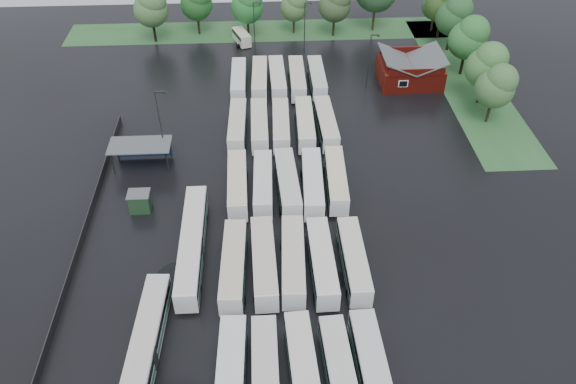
{
  "coord_description": "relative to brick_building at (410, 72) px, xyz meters",
  "views": [
    {
      "loc": [
        -0.85,
        -40.45,
        46.28
      ],
      "look_at": [
        2.0,
        12.0,
        2.5
      ],
      "focal_mm": 35.0,
      "sensor_mm": 36.0,
      "label": 1
    }
  ],
  "objects": [
    {
      "name": "ground",
      "position": [
        -24.0,
        -42.77,
        -1.87
      ],
      "size": [
        160.0,
        160.0,
        0.0
      ],
      "primitive_type": "plane",
      "color": "black",
      "rests_on": "ground"
    },
    {
      "name": "brick_building",
      "position": [
        0.0,
        0.0,
        0.0
      ],
      "size": [
        10.07,
        8.6,
        5.39
      ],
      "color": "maroon",
      "rests_on": "ground"
    },
    {
      "name": "wash_shed",
      "position": [
        -41.2,
        -20.74,
        1.12
      ],
      "size": [
        8.2,
        4.2,
        3.58
      ],
      "color": "#2D2D30",
      "rests_on": "ground"
    },
    {
      "name": "utility_hut",
      "position": [
        -40.2,
        -30.17,
        -0.55
      ],
      "size": [
        2.7,
        2.2,
        2.62
      ],
      "color": "#1A371D",
      "rests_on": "ground"
    },
    {
      "name": "grass_strip_north",
      "position": [
        -22.0,
        22.03,
        -1.86
      ],
      "size": [
        80.0,
        10.0,
        0.01
      ],
      "primitive_type": "cube",
      "color": "#2B5E2C",
      "rests_on": "ground"
    },
    {
      "name": "grass_strip_east",
      "position": [
        10.0,
        0.03,
        -1.86
      ],
      "size": [
        10.0,
        50.0,
        0.01
      ],
      "primitive_type": "cube",
      "color": "#2B5E2C",
      "rests_on": "ground"
    },
    {
      "name": "west_fence",
      "position": [
        -46.2,
        -34.77,
        -1.27
      ],
      "size": [
        0.1,
        50.0,
        1.2
      ],
      "primitive_type": "cube",
      "color": "#2D2D30",
      "rests_on": "ground"
    },
    {
      "name": "bus_r1c0",
      "position": [
        -28.42,
        -55.31,
        -0.09
      ],
      "size": [
        2.83,
        11.7,
        3.24
      ],
      "rotation": [
        0.0,
        0.0,
        -0.03
      ],
      "color": "silver",
      "rests_on": "ground"
    },
    {
      "name": "bus_r1c1",
      "position": [
        -25.35,
        -55.26,
        -0.14
      ],
      "size": [
        2.43,
        11.27,
        3.14
      ],
      "rotation": [
        0.0,
        0.0,
        0.0
      ],
      "color": "silver",
      "rests_on": "ground"
    },
    {
      "name": "bus_r1c2",
      "position": [
        -21.94,
        -54.93,
        -0.14
      ],
      "size": [
        2.95,
        11.39,
        3.14
      ],
      "rotation": [
        0.0,
        0.0,
        0.05
      ],
      "color": "silver",
      "rests_on": "ground"
    },
    {
      "name": "bus_r1c3",
      "position": [
        -18.69,
        -55.49,
        -0.16
      ],
      "size": [
        2.87,
        11.23,
        3.1
      ],
      "rotation": [
        0.0,
        0.0,
        0.05
      ],
      "color": "silver",
      "rests_on": "ground"
    },
    {
      "name": "bus_r1c4",
      "position": [
        -15.75,
        -55.22,
        -0.1
      ],
      "size": [
        2.76,
        11.59,
        3.21
      ],
      "rotation": [
        0.0,
        0.0,
        0.03
      ],
      "color": "silver",
      "rests_on": "ground"
    },
    {
      "name": "bus_r2c0",
      "position": [
        -28.44,
        -41.83,
        -0.09
      ],
      "size": [
        2.86,
        11.69,
        3.23
      ],
      "rotation": [
        0.0,
        0.0,
        -0.03
      ],
      "color": "silver",
      "rests_on": "ground"
    },
    {
      "name": "bus_r2c1",
      "position": [
        -25.17,
        -41.55,
        -0.07
      ],
      "size": [
        2.82,
        11.78,
        3.26
      ],
      "rotation": [
        0.0,
        0.0,
        0.03
      ],
      "color": "silver",
      "rests_on": "ground"
    },
    {
      "name": "bus_r2c2",
      "position": [
        -22.03,
        -41.49,
        -0.09
      ],
      "size": [
        2.97,
        11.69,
        3.23
      ],
      "rotation": [
        0.0,
        0.0,
        -0.04
      ],
      "color": "silver",
      "rests_on": "ground"
    },
    {
      "name": "bus_r2c3",
      "position": [
        -18.93,
        -41.81,
        -0.11
      ],
      "size": [
        2.62,
        11.49,
        3.19
      ],
      "rotation": [
        0.0,
        0.0,
        0.02
      ],
      "color": "silver",
      "rests_on": "ground"
    },
    {
      "name": "bus_r2c4",
      "position": [
        -15.45,
        -41.72,
        -0.16
      ],
      "size": [
        2.44,
        11.16,
        3.1
      ],
      "rotation": [
        0.0,
        0.0,
        0.01
      ],
      "color": "silver",
      "rests_on": "ground"
    },
    {
      "name": "bus_r3c0",
      "position": [
        -28.24,
        -27.99,
        -0.13
      ],
      "size": [
        2.64,
        11.42,
        3.17
      ],
      "rotation": [
        0.0,
        0.0,
        0.02
      ],
      "color": "silver",
      "rests_on": "ground"
    },
    {
      "name": "bus_r3c1",
      "position": [
        -25.02,
        -27.97,
        -0.17
      ],
      "size": [
        2.62,
        11.14,
        3.09
      ],
      "rotation": [
        0.0,
        0.0,
        -0.02
      ],
      "color": "silver",
      "rests_on": "ground"
    },
    {
      "name": "bus_r3c2",
      "position": [
        -21.91,
        -28.12,
        -0.09
      ],
      "size": [
        3.03,
        11.74,
        3.24
      ],
      "rotation": [
        0.0,
        0.0,
        0.05
      ],
      "color": "silver",
      "rests_on": "ground"
    },
    {
      "name": "bus_r3c3",
      "position": [
        -18.77,
        -28.3,
        -0.07
      ],
      "size": [
        3.0,
        11.8,
        3.26
      ],
      "rotation": [
        0.0,
        0.0,
        -0.05
      ],
      "color": "silver",
      "rests_on": "ground"
    },
    {
      "name": "bus_r3c4",
      "position": [
        -15.69,
        -27.68,
        -0.14
      ],
      "size": [
        2.87,
        11.35,
        3.13
      ],
      "rotation": [
        0.0,
        0.0,
        -0.04
      ],
      "color": "silver",
      "rests_on": "ground"
    },
    {
      "name": "bus_r4c0",
      "position": [
        -28.44,
        -14.43,
        -0.15
      ],
      "size": [
        2.68,
        11.29,
        3.13
      ],
      "rotation": [
        0.0,
        0.0,
        -0.03
      ],
      "color": "silver",
      "rests_on": "ground"
    },
    {
      "name": "bus_r4c1",
      "position": [
        -25.27,
        -14.56,
        -0.14
      ],
      "size": [
        2.42,
        11.26,
        3.13
      ],
      "rotation": [
        0.0,
        0.0,
        0.0
      ],
      "color": "silver",
      "rests_on": "ground"
    },
    {
      "name": "bus_r4c2",
      "position": [
        -22.15,
        -14.67,
        -0.16
      ],
      "size": [
        2.66,
        11.23,
        3.11
      ],
      "rotation": [
        0.0,
        0.0,
        -0.03
      ],
      "color": "silver",
      "rests_on": "ground"
    },
    {
      "name": "bus_r4c3",
      "position": [
        -18.67,
        -14.61,
        -0.11
      ],
      "size": [
        2.67,
        11.53,
        3.2
      ],
      "rotation": [
        0.0,
        0.0,
        -0.02
      ],
      "color": "silver",
      "rests_on": "ground"
    },
    {
      "name": "bus_r4c4",
      "position": [
        -15.59,
        -14.59,
        -0.12
      ],
      "size": [
        2.76,
        11.48,
        3.18
      ],
      "rotation": [
        0.0,
        0.0,
        0.03
      ],
      "color": "silver",
      "rests_on": "ground"
    },
    {
      "name": "bus_r5c0",
      "position": [
        -28.44,
        -0.77,
        -0.16
      ],
      "size": [
        2.44,
        11.13,
        3.09
      ],
      "rotation": [
        0.0,
        0.0,
        -0.01
      ],
      "color": "silver",
      "rests_on": "ground"
    },
    {
      "name": "bus_r5c1",
      "position": [
        -25.02,
        -0.69,
        -0.12
      ],
      "size": [
        2.74,
        11.46,
        3.17
      ],
      "rotation": [
        0.0,
        0.0,
        -0.03
      ],
      "color": "silver",
      "rests_on": "ground"
    },
    {
      "name": "bus_r5c2",
      "position": [
        -22.11,
        -0.69,
        -0.11
      ],
      "size": [
        2.63,
        11.48,
        3.19
      ],
      "rotation": [
        0.0,
        0.0,
        0.02
      ],
      "color": "silver",
      "rests_on": "ground"
    },
    {
      "name": "bus_r5c3",
      "position": [
        -18.88,
        -0.9,
        -0.12
      ],
      "size": [
        2.56,
        11.42,
        3.17
      ],
      "rotation": [
        0.0,
        0.0,
        -0.01
      ],
      "color": "silver",
      "rests_on": "ground"
    },
    {
      "name": "bus_r5c4",
      "position": [
        -15.59,
        -0.71,
        -0.17
      ],
      "size": [
        2.4,
        11.1,
        3.09
      ],
      "rotation": [
        0.0,
        0.0,
        0.0
      ],
      "color": "silver",
      "rests_on": "ground"
    },
    {
      "name": "artic_bus_west_b",
      "position": [
        -33.13,
        -38.37,
        -0.09
      ],
      "size": [
        2.46,
        17.25,
        3.2
      ],
      "rotation": [
        0.0,
        0.0,
        0.0
      ],
      "color": "silver",
      "rests_on": "ground"
    },
    {
      "name": "artic_bus_west_c",
      "position": [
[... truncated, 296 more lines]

